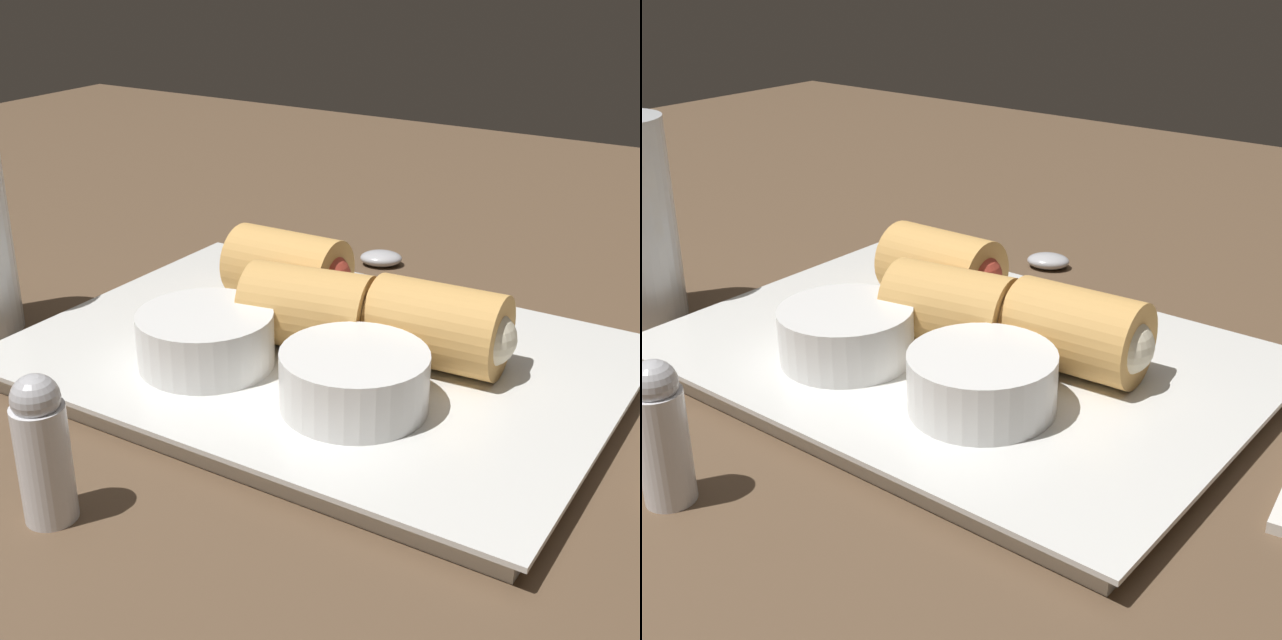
% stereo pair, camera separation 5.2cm
% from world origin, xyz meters
% --- Properties ---
extents(table_surface, '(1.80, 1.40, 0.02)m').
position_xyz_m(table_surface, '(0.00, 0.00, 0.01)').
color(table_surface, brown).
rests_on(table_surface, ground).
extents(serving_plate, '(0.35, 0.25, 0.01)m').
position_xyz_m(serving_plate, '(0.01, 0.02, 0.03)').
color(serving_plate, silver).
rests_on(serving_plate, table_surface).
extents(roll_front_left, '(0.09, 0.05, 0.05)m').
position_xyz_m(roll_front_left, '(0.06, -0.03, 0.06)').
color(roll_front_left, '#DBA356').
rests_on(roll_front_left, serving_plate).
extents(roll_front_right, '(0.09, 0.06, 0.05)m').
position_xyz_m(roll_front_right, '(-0.07, 0.00, 0.06)').
color(roll_front_right, '#DBA356').
rests_on(roll_front_right, serving_plate).
extents(roll_back_left, '(0.09, 0.06, 0.05)m').
position_xyz_m(roll_back_left, '(0.01, 0.02, 0.06)').
color(roll_back_left, '#DBA356').
rests_on(roll_back_left, serving_plate).
extents(dipping_bowl_near, '(0.08, 0.08, 0.03)m').
position_xyz_m(dipping_bowl_near, '(0.05, 0.07, 0.05)').
color(dipping_bowl_near, white).
rests_on(dipping_bowl_near, serving_plate).
extents(dipping_bowl_far, '(0.08, 0.08, 0.03)m').
position_xyz_m(dipping_bowl_far, '(-0.05, 0.07, 0.05)').
color(dipping_bowl_far, white).
rests_on(dipping_bowl_far, serving_plate).
extents(spoon, '(0.16, 0.08, 0.01)m').
position_xyz_m(spoon, '(0.08, -0.16, 0.03)').
color(spoon, '#B2B2B7').
rests_on(spoon, table_surface).
extents(salt_shaker, '(0.02, 0.02, 0.07)m').
position_xyz_m(salt_shaker, '(0.04, 0.21, 0.06)').
color(salt_shaker, silver).
rests_on(salt_shaker, table_surface).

